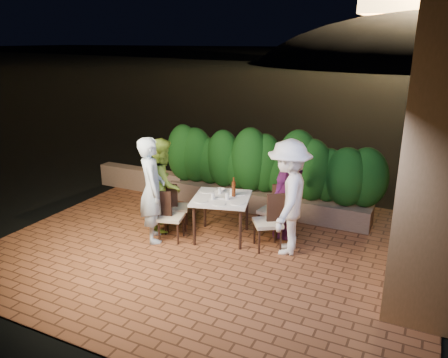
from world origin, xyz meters
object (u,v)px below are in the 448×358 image
Objects in this scene: diner_white at (288,198)px; chair_left_back at (177,207)px; chair_right_back at (273,210)px; beer_bottle at (234,187)px; bowl at (220,190)px; diner_purple at (289,190)px; diner_blue at (152,190)px; parapet_lamp at (152,167)px; diner_green at (163,184)px; dining_table at (221,217)px; chair_left_front at (171,216)px; chair_right_front at (268,222)px.

chair_left_back is at bearing -98.72° from diner_white.
beer_bottle is at bearing 40.85° from chair_right_back.
bowl is 0.09× the size of diner_purple.
bowl is 1.23m from diner_blue.
diner_purple is (1.92, 0.57, 0.43)m from chair_left_back.
beer_bottle is 2.44× the size of parapet_lamp.
diner_green reaches higher than bowl.
diner_white is at bearing -115.96° from diner_green.
diner_green is (-0.98, -0.35, 0.07)m from bowl.
chair_right_back is 2.03m from diner_green.
diner_purple is at bearing -15.02° from parapet_lamp.
dining_table is at bearing -99.08° from diner_blue.
diner_green is (-0.13, 0.52, -0.07)m from diner_blue.
chair_right_back is 2.14m from diner_blue.
dining_table is 0.52× the size of diner_blue.
diner_green is (-1.92, -0.56, 0.37)m from chair_right_back.
chair_right_front is (1.61, 0.43, 0.04)m from chair_left_front.
diner_green is 0.98× the size of diner_purple.
parapet_lamp is (-1.75, 1.96, 0.13)m from chair_left_front.
chair_right_back is (0.93, 0.21, -0.30)m from bowl.
chair_right_front is (0.70, -0.17, -0.44)m from beer_bottle.
diner_white reaches higher than beer_bottle.
diner_purple reaches higher than beer_bottle.
chair_left_back is 1.77m from chair_right_front.
dining_table is 0.88m from chair_left_front.
diner_white is at bearing -26.90° from chair_left_back.
beer_bottle is 0.18× the size of diner_white.
bowl is 0.17× the size of chair_left_front.
diner_white reaches higher than chair_left_front.
chair_right_front is at bearing -93.73° from diner_white.
chair_left_front is at bearing -162.26° from diner_green.
diner_green is at bearing -171.66° from beer_bottle.
chair_left_back is 0.50× the size of diner_purple.
diner_purple is at bearing 26.21° from beer_bottle.
dining_table is 0.59m from beer_bottle.
beer_bottle is 1.33m from diner_green.
bowl is at bearing -67.98° from diner_purple.
parapet_lamp is (-3.36, 1.53, 0.09)m from chair_right_front.
chair_left_front reaches higher than parapet_lamp.
diner_green is 2.34m from diner_white.
chair_left_front is 0.48m from chair_left_back.
diner_blue is at bearing -18.12° from chair_right_front.
beer_bottle is 1.19m from chair_left_front.
bowl is 0.16× the size of chair_right_back.
bowl is at bearing -27.35° from parapet_lamp.
diner_blue is 13.02× the size of parapet_lamp.
diner_white is at bearing -7.98° from beer_bottle.
diner_blue is (-1.79, -1.09, 0.44)m from chair_right_back.
diner_green is 2.25m from diner_purple.
chair_left_back is at bearing 26.53° from chair_right_back.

